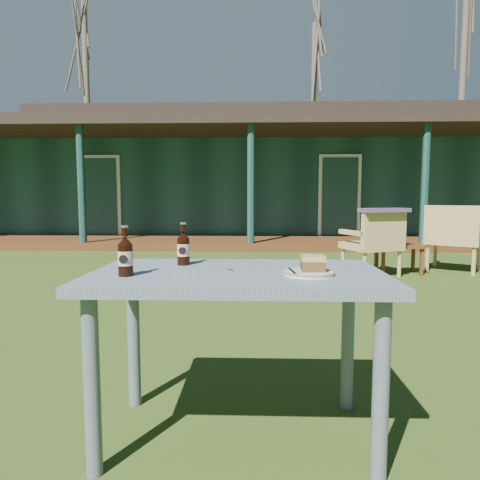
{
  "coord_description": "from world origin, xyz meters",
  "views": [
    {
      "loc": [
        0.07,
        -3.34,
        1.02
      ],
      "look_at": [
        0.0,
        -1.3,
        0.82
      ],
      "focal_mm": 32.0,
      "sensor_mm": 36.0,
      "label": 1
    }
  ],
  "objects_px": {
    "cake_slice": "(313,263)",
    "side_table": "(399,249)",
    "plate": "(308,273)",
    "armchair_left": "(375,240)",
    "cola_bottle_near": "(183,248)",
    "cafe_table": "(238,295)",
    "cola_bottle_far": "(125,256)",
    "armchair_right": "(453,234)"
  },
  "relations": [
    {
      "from": "cake_slice",
      "to": "side_table",
      "type": "bearing_deg",
      "value": 67.28
    },
    {
      "from": "plate",
      "to": "cake_slice",
      "type": "bearing_deg",
      "value": 31.37
    },
    {
      "from": "cake_slice",
      "to": "armchair_left",
      "type": "xyz_separation_m",
      "value": [
        1.34,
        3.89,
        -0.29
      ]
    },
    {
      "from": "plate",
      "to": "armchair_left",
      "type": "bearing_deg",
      "value": 70.85
    },
    {
      "from": "cola_bottle_near",
      "to": "cake_slice",
      "type": "bearing_deg",
      "value": -21.79
    },
    {
      "from": "cola_bottle_near",
      "to": "side_table",
      "type": "relative_size",
      "value": 0.32
    },
    {
      "from": "cafe_table",
      "to": "cola_bottle_far",
      "type": "height_order",
      "value": "cola_bottle_far"
    },
    {
      "from": "armchair_right",
      "to": "side_table",
      "type": "xyz_separation_m",
      "value": [
        -0.8,
        -0.2,
        -0.18
      ]
    },
    {
      "from": "cola_bottle_near",
      "to": "armchair_right",
      "type": "xyz_separation_m",
      "value": [
        3.07,
        4.08,
        -0.28
      ]
    },
    {
      "from": "cola_bottle_near",
      "to": "cola_bottle_far",
      "type": "bearing_deg",
      "value": -122.32
    },
    {
      "from": "plate",
      "to": "cola_bottle_far",
      "type": "bearing_deg",
      "value": -175.99
    },
    {
      "from": "cafe_table",
      "to": "side_table",
      "type": "relative_size",
      "value": 2.0
    },
    {
      "from": "cola_bottle_near",
      "to": "cola_bottle_far",
      "type": "xyz_separation_m",
      "value": [
        -0.18,
        -0.28,
        0.0
      ]
    },
    {
      "from": "plate",
      "to": "armchair_right",
      "type": "height_order",
      "value": "armchair_right"
    },
    {
      "from": "cola_bottle_far",
      "to": "cake_slice",
      "type": "bearing_deg",
      "value": 4.81
    },
    {
      "from": "cola_bottle_near",
      "to": "side_table",
      "type": "bearing_deg",
      "value": 59.69
    },
    {
      "from": "armchair_left",
      "to": "plate",
      "type": "bearing_deg",
      "value": -109.15
    },
    {
      "from": "armchair_left",
      "to": "side_table",
      "type": "distance_m",
      "value": 0.46
    },
    {
      "from": "cola_bottle_near",
      "to": "armchair_left",
      "type": "xyz_separation_m",
      "value": [
        1.89,
        3.67,
        -0.32
      ]
    },
    {
      "from": "cola_bottle_far",
      "to": "armchair_right",
      "type": "relative_size",
      "value": 0.21
    },
    {
      "from": "armchair_left",
      "to": "side_table",
      "type": "bearing_deg",
      "value": 29.26
    },
    {
      "from": "cola_bottle_near",
      "to": "armchair_right",
      "type": "distance_m",
      "value": 5.12
    },
    {
      "from": "cafe_table",
      "to": "cake_slice",
      "type": "distance_m",
      "value": 0.34
    },
    {
      "from": "cafe_table",
      "to": "armchair_left",
      "type": "distance_m",
      "value": 4.17
    },
    {
      "from": "plate",
      "to": "armchair_right",
      "type": "relative_size",
      "value": 0.22
    },
    {
      "from": "cake_slice",
      "to": "side_table",
      "type": "relative_size",
      "value": 0.15
    },
    {
      "from": "cafe_table",
      "to": "armchair_right",
      "type": "bearing_deg",
      "value": 56.36
    },
    {
      "from": "plate",
      "to": "cola_bottle_far",
      "type": "relative_size",
      "value": 1.04
    },
    {
      "from": "cafe_table",
      "to": "armchair_right",
      "type": "relative_size",
      "value": 1.3
    },
    {
      "from": "plate",
      "to": "cola_bottle_near",
      "type": "relative_size",
      "value": 1.06
    },
    {
      "from": "cake_slice",
      "to": "cola_bottle_far",
      "type": "relative_size",
      "value": 0.47
    },
    {
      "from": "cola_bottle_near",
      "to": "cola_bottle_far",
      "type": "distance_m",
      "value": 0.33
    },
    {
      "from": "side_table",
      "to": "plate",
      "type": "bearing_deg",
      "value": -112.89
    },
    {
      "from": "plate",
      "to": "cake_slice",
      "type": "relative_size",
      "value": 2.22
    },
    {
      "from": "cafe_table",
      "to": "cola_bottle_near",
      "type": "relative_size",
      "value": 6.21
    },
    {
      "from": "cola_bottle_near",
      "to": "side_table",
      "type": "xyz_separation_m",
      "value": [
        2.27,
        3.89,
        -0.46
      ]
    },
    {
      "from": "cafe_table",
      "to": "plate",
      "type": "xyz_separation_m",
      "value": [
        0.28,
        -0.07,
        0.11
      ]
    },
    {
      "from": "cola_bottle_far",
      "to": "armchair_right",
      "type": "bearing_deg",
      "value": 53.31
    },
    {
      "from": "cafe_table",
      "to": "side_table",
      "type": "xyz_separation_m",
      "value": [
        2.02,
        4.05,
        -0.28
      ]
    },
    {
      "from": "cake_slice",
      "to": "cola_bottle_far",
      "type": "xyz_separation_m",
      "value": [
        -0.73,
        -0.06,
        0.03
      ]
    },
    {
      "from": "cafe_table",
      "to": "cola_bottle_near",
      "type": "bearing_deg",
      "value": 147.62
    },
    {
      "from": "plate",
      "to": "cake_slice",
      "type": "xyz_separation_m",
      "value": [
        0.02,
        0.01,
        0.04
      ]
    }
  ]
}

